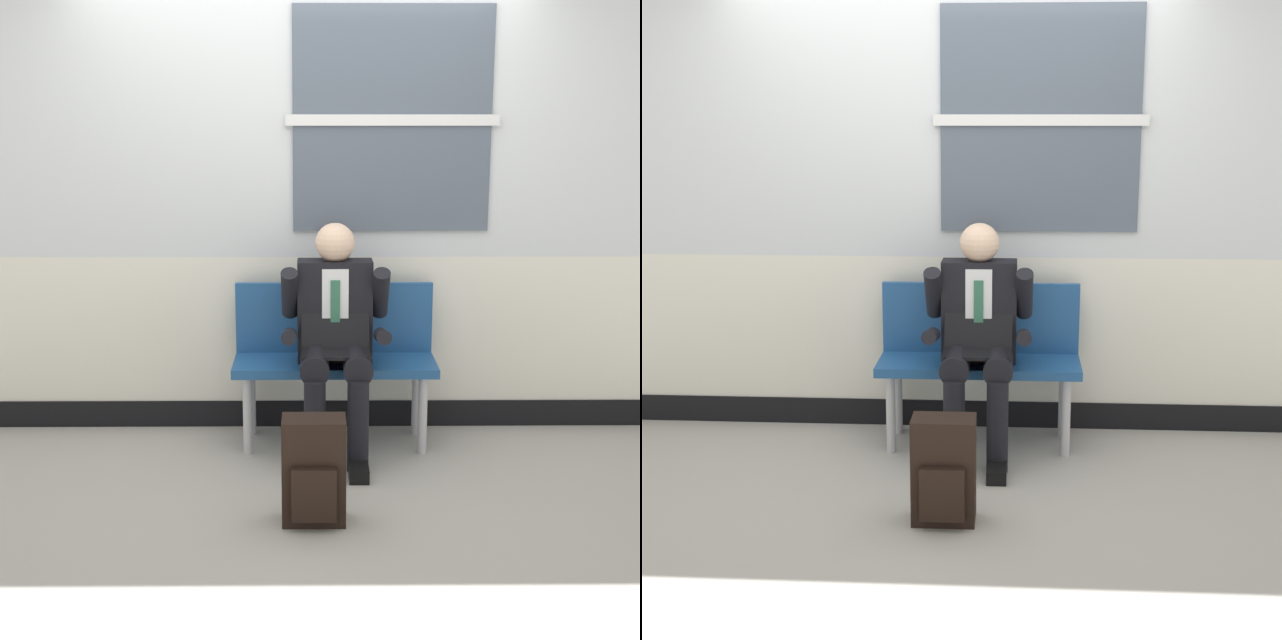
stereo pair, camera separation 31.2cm
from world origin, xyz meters
TOP-DOWN VIEW (x-y plane):
  - ground_plane at (0.00, 0.00)m, footprint 18.00×18.00m
  - station_wall at (0.01, 0.64)m, footprint 5.07×0.17m
  - bench_with_person at (0.16, 0.36)m, footprint 1.10×0.42m
  - person_seated at (0.16, 0.17)m, footprint 0.57×0.70m
  - backpack at (0.05, -0.70)m, footprint 0.28×0.21m

SIDE VIEW (x-z plane):
  - ground_plane at x=0.00m, z-range 0.00..0.00m
  - backpack at x=0.05m, z-range -0.01..0.48m
  - bench_with_person at x=0.16m, z-range 0.08..0.96m
  - person_seated at x=0.16m, z-range 0.04..1.27m
  - station_wall at x=0.01m, z-range -0.01..3.03m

